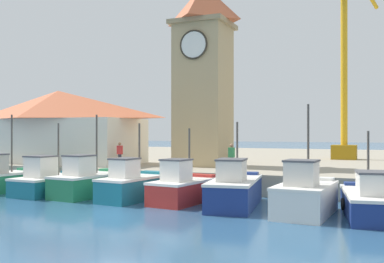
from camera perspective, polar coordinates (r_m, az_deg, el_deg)
ground_plane at (r=19.41m, az=-9.55°, el=-10.33°), size 300.00×300.00×0.00m
quay_wharf at (r=44.65m, az=9.66°, el=-3.79°), size 120.00×40.00×1.18m
fishing_boat_far_left at (r=28.35m, az=-22.85°, el=-5.56°), size 2.47×4.33×4.50m
fishing_boat_left_outer at (r=26.30m, az=-17.57°, el=-6.07°), size 2.37×4.63×3.96m
fishing_boat_left_inner at (r=24.96m, az=-12.97°, el=-6.25°), size 2.39×4.73×4.42m
fishing_boat_mid_left at (r=23.14m, az=-7.54°, el=-6.78°), size 2.23×4.35×3.91m
fishing_boat_center at (r=22.07m, az=-1.11°, el=-7.15°), size 2.38×4.32×3.65m
fishing_boat_mid_right at (r=21.02m, az=5.44°, el=-7.34°), size 2.67×5.45×3.94m
fishing_boat_right_inner at (r=19.45m, az=14.18°, el=-7.88°), size 2.31×4.33×4.66m
fishing_boat_right_outer at (r=19.68m, az=21.73°, el=-8.22°), size 2.76×5.40×3.50m
clock_tower at (r=30.92m, az=1.44°, el=7.84°), size 3.79×3.79×14.00m
warehouse_left at (r=35.34m, az=-16.65°, el=0.71°), size 12.88×5.93×5.42m
port_crane_near at (r=40.42m, az=18.87°, el=5.90°), size 3.68×8.36×17.65m
dock_worker_near_tower at (r=29.57m, az=-9.16°, el=-2.87°), size 0.34×0.22×1.62m
dock_worker_along_quay at (r=25.57m, az=5.04°, el=-3.30°), size 0.34×0.22×1.62m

